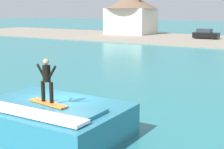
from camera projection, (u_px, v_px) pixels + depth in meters
ground_plane at (64, 128)px, 15.15m from camera, size 260.00×260.00×0.00m
wave_crest at (49, 120)px, 14.13m from camera, size 6.20×4.37×1.49m
surfboard at (48, 103)px, 13.62m from camera, size 2.04×0.71×0.06m
surfer at (47, 78)px, 13.51m from camera, size 1.03×0.32×1.78m
car_near_shore at (206, 34)px, 57.08m from camera, size 4.22×2.16×1.86m
house_with_chimney at (131, 12)px, 67.73m from camera, size 10.57×10.57×7.92m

